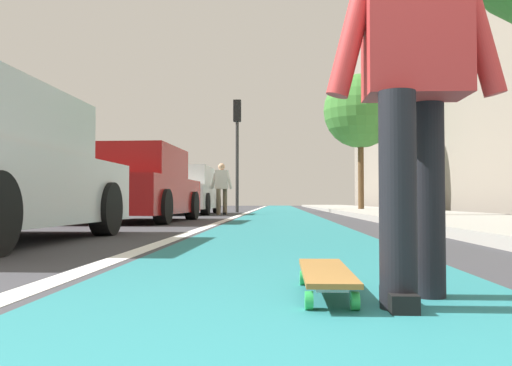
{
  "coord_description": "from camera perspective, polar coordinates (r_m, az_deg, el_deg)",
  "views": [
    {
      "loc": [
        -0.82,
        0.04,
        0.4
      ],
      "look_at": [
        10.9,
        0.53,
        0.8
      ],
      "focal_mm": 38.28,
      "sensor_mm": 36.0,
      "label": 1
    }
  ],
  "objects": [
    {
      "name": "skateboard",
      "position": [
        2.37,
        7.28,
        -9.43
      ],
      "size": [
        0.84,
        0.21,
        0.11
      ],
      "color": "green",
      "rests_on": "ground"
    },
    {
      "name": "street_tree_mid",
      "position": [
        12.66,
        16.78,
        13.7
      ],
      "size": [
        2.44,
        2.44,
        5.05
      ],
      "color": "brown",
      "rests_on": "ground"
    },
    {
      "name": "lane_stripe_white",
      "position": [
        20.86,
        -0.71,
        -3.03
      ],
      "size": [
        52.0,
        0.16,
        0.01
      ],
      "primitive_type": "cube",
      "color": "silver",
      "rests_on": "ground"
    },
    {
      "name": "building_facade",
      "position": [
        24.33,
        18.24,
        10.84
      ],
      "size": [
        40.0,
        1.2,
        11.48
      ],
      "primitive_type": "cube",
      "color": "gray",
      "rests_on": "ground"
    },
    {
      "name": "pedestrian_distant",
      "position": [
        16.49,
        -3.62,
        -0.24
      ],
      "size": [
        0.44,
        0.68,
        1.56
      ],
      "color": "brown",
      "rests_on": "ground"
    },
    {
      "name": "sidewalk_curb",
      "position": [
        19.14,
        12.83,
        -2.91
      ],
      "size": [
        52.0,
        3.2,
        0.12
      ],
      "primitive_type": "cube",
      "color": "#9E9B93",
      "rests_on": "ground"
    },
    {
      "name": "parked_car_mid",
      "position": [
        11.02,
        -12.28,
        -0.35
      ],
      "size": [
        4.15,
        2.0,
        1.47
      ],
      "color": "maroon",
      "rests_on": "ground"
    },
    {
      "name": "bike_lane_paint",
      "position": [
        24.82,
        2.5,
        -2.86
      ],
      "size": [
        56.0,
        2.04,
        0.0
      ],
      "primitive_type": "cube",
      "color": "#237075",
      "rests_on": "ground"
    },
    {
      "name": "parked_car_far",
      "position": [
        17.27,
        -7.34,
        -0.88
      ],
      "size": [
        4.54,
        1.85,
        1.49
      ],
      "color": "silver",
      "rests_on": "ground"
    },
    {
      "name": "skater_person",
      "position": [
        2.32,
        16.22,
        11.44
      ],
      "size": [
        0.46,
        0.72,
        1.64
      ],
      "color": "black",
      "rests_on": "ground"
    },
    {
      "name": "ground_plane",
      "position": [
        10.83,
        2.61,
        -4.07
      ],
      "size": [
        80.0,
        80.0,
        0.0
      ],
      "primitive_type": "plane",
      "color": "#38383D"
    },
    {
      "name": "traffic_light",
      "position": [
        20.2,
        -1.98,
        5.09
      ],
      "size": [
        0.33,
        0.28,
        4.15
      ],
      "color": "#2D2D2D",
      "rests_on": "ground"
    },
    {
      "name": "street_tree_far",
      "position": [
        20.93,
        10.87,
        7.36
      ],
      "size": [
        2.76,
        2.76,
        5.17
      ],
      "color": "brown",
      "rests_on": "ground"
    }
  ]
}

